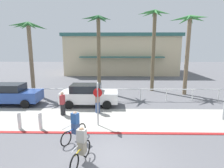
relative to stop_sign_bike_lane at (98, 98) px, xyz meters
The scene contains 18 objects.
ground_plane 7.05m from the stop_sign_bike_lane, 81.94° to the left, with size 80.00×80.00×0.00m, color #5B5B60.
sidewalk_strip 2.16m from the stop_sign_bike_lane, 45.47° to the left, with size 44.00×4.00×0.02m, color #ADAAA0.
curb_paint 2.18m from the stop_sign_bike_lane, 46.88° to the right, with size 44.00×0.24×0.03m, color maroon.
building_backdrop 24.18m from the stop_sign_bike_lane, 85.34° to the left, with size 18.66×11.95×6.60m.
rail_fence 5.43m from the stop_sign_bike_lane, 79.69° to the left, with size 22.15×0.08×1.04m.
stop_sign_bike_lane is the anchor object (origin of this frame).
bollard_0 4.53m from the stop_sign_bike_lane, behind, with size 0.20×0.20×1.00m.
bollard_3 3.42m from the stop_sign_bike_lane, 168.98° to the right, with size 0.20×0.20×1.00m.
palm_tree_0 10.65m from the stop_sign_bike_lane, 133.59° to the left, with size 2.96×3.48×6.78m.
palm_tree_1 9.34m from the stop_sign_bike_lane, 94.69° to the left, with size 2.89×3.41×7.52m.
palm_tree_2 11.23m from the stop_sign_bike_lane, 62.07° to the left, with size 3.24×3.28×8.12m.
palm_tree_3 11.35m from the stop_sign_bike_lane, 44.27° to the left, with size 3.30×3.28×7.35m.
car_blue_0 8.26m from the stop_sign_bike_lane, 151.47° to the left, with size 4.40×2.02×1.69m.
car_white_1 4.05m from the stop_sign_bike_lane, 105.70° to the left, with size 4.40×2.02×1.69m.
cyclist_blue_0 2.26m from the stop_sign_bike_lane, 118.78° to the right, with size 0.94×1.62×1.50m.
cyclist_yellow_1 3.76m from the stop_sign_bike_lane, 95.16° to the right, with size 0.54×1.77×1.50m.
pedestrian_0 3.17m from the stop_sign_bike_lane, 146.66° to the left, with size 0.33×0.41×1.63m.
pedestrian_1 2.36m from the stop_sign_bike_lane, 95.93° to the left, with size 0.33×0.41×1.65m.
Camera 1 is at (0.05, -7.23, 4.57)m, focal length 30.37 mm.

